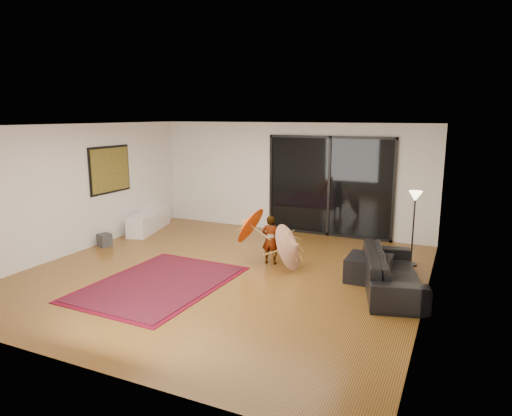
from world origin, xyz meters
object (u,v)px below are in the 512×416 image
Objects in this scene: sofa at (392,271)px; ottoman at (369,268)px; media_console at (149,221)px; child at (271,240)px.

ottoman is (-0.44, 0.30, -0.11)m from sofa.
media_console is 1.82× the size of child.
media_console is 2.36× the size of ottoman.
child reaches higher than sofa.
media_console is 0.80× the size of sofa.
child is (-1.94, 0.12, 0.27)m from ottoman.
ottoman is at bearing 41.47° from sofa.
ottoman is 1.96m from child.
ottoman is (5.76, -1.27, -0.03)m from media_console.
ottoman is 0.77× the size of child.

